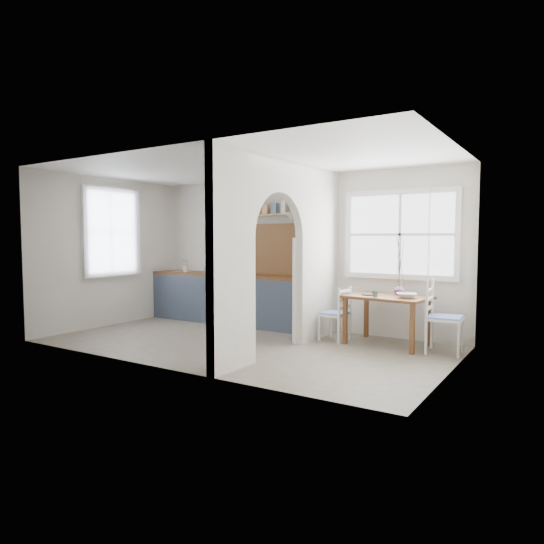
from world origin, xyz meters
The scene contains 26 objects.
floor centered at (0.00, 0.00, 0.00)m, with size 5.80×3.20×0.01m, color gray.
ceiling centered at (0.00, 0.00, 2.60)m, with size 5.80×3.20×0.01m, color beige.
walls centered at (0.00, 0.00, 1.30)m, with size 5.81×3.21×2.60m.
partition centered at (0.70, 0.06, 1.45)m, with size 0.12×3.20×2.60m.
kitchen_window centered at (-2.87, 0.00, 1.65)m, with size 0.10×1.16×1.50m, color white, non-canonical shape.
nook_window centered at (1.80, 1.56, 1.60)m, with size 1.76×0.10×1.30m, color white, non-canonical shape.
counter centered at (-1.13, 1.33, 0.46)m, with size 3.50×0.60×0.90m.
sink centered at (-2.43, 1.30, 0.89)m, with size 0.40×0.40×0.02m, color silver.
backsplash centered at (-0.20, 1.58, 1.35)m, with size 1.65×0.03×0.90m, color brown.
shelf centered at (-0.20, 1.49, 2.01)m, with size 1.75×0.20×0.21m.
pendant_lamp centered at (0.15, 1.15, 1.88)m, with size 0.26×0.26×0.16m, color beige.
utensil_rail centered at (0.61, 0.90, 1.45)m, with size 0.02×0.02×0.50m, color silver.
dining_table centered at (1.80, 1.05, 0.36)m, with size 1.15×0.76×0.72m, color brown, non-canonical shape.
chair_left centered at (1.01, 0.95, 0.41)m, with size 0.37×0.37×0.82m, color silver, non-canonical shape.
chair_right centered at (2.62, 0.98, 0.49)m, with size 0.45×0.45×0.98m, color silver, non-canonical shape.
kettle centered at (0.45, 1.29, 1.03)m, with size 0.22×0.17×0.26m, color beige, non-canonical shape.
mug_a centered at (-2.19, 1.16, 0.96)m, with size 0.12×0.12×0.11m, color white.
mug_b centered at (-1.54, 1.33, 0.94)m, with size 0.11×0.11×0.09m, color white.
knife_block centered at (-1.64, 1.35, 1.01)m, with size 0.10×0.14×0.23m, color #412618.
jar centered at (-1.36, 1.38, 0.97)m, with size 0.09×0.09×0.14m, color #826C4F.
towel_magenta centered at (0.58, 0.96, 0.28)m, with size 0.02×0.03×0.61m, color #DD3465.
towel_orange centered at (0.58, 0.92, 0.25)m, with size 0.02×0.03×0.46m, color orange.
bowl centered at (2.10, 0.96, 0.75)m, with size 0.27×0.27×0.07m, color white.
table_cup centered at (1.68, 0.86, 0.76)m, with size 0.09×0.09×0.09m, color #4C7353.
plate centered at (1.53, 1.00, 0.72)m, with size 0.19×0.19×0.02m, color black.
vase centered at (1.90, 1.26, 0.80)m, with size 0.16×0.16×0.16m, color #603A6F.
Camera 1 is at (4.10, -5.69, 1.54)m, focal length 32.00 mm.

